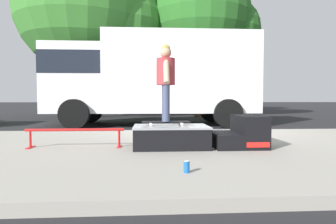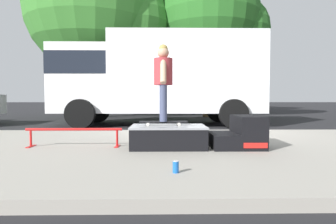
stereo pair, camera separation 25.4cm
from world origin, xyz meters
TOP-DOWN VIEW (x-y plane):
  - ground_plane at (0.00, 0.00)m, footprint 140.00×140.00m
  - sidewalk_slab at (0.00, -3.00)m, footprint 50.00×5.00m
  - skate_box at (-0.92, -3.10)m, footprint 1.20×0.79m
  - kicker_ramp at (0.25, -3.10)m, footprint 0.81×0.81m
  - grind_rail at (-2.47, -3.00)m, footprint 1.57×0.28m
  - skateboard at (-1.00, -3.05)m, footprint 0.79×0.23m
  - skater_kid at (-1.00, -3.05)m, footprint 0.30×0.64m
  - soda_can at (-0.87, -4.70)m, footprint 0.07×0.07m
  - box_truck at (-1.20, 2.20)m, footprint 6.91×2.63m
  - street_tree_main at (-4.01, 6.43)m, footprint 7.01×6.37m
  - street_tree_neighbour at (1.59, 6.72)m, footprint 5.56×5.06m
  - house_behind at (0.16, 15.45)m, footprint 9.54×8.23m

SIDE VIEW (x-z plane):
  - ground_plane at x=0.00m, z-range 0.00..0.00m
  - sidewalk_slab at x=0.00m, z-range 0.00..0.12m
  - soda_can at x=-0.87m, z-range 0.12..0.25m
  - skate_box at x=-0.92m, z-range 0.13..0.48m
  - kicker_ramp at x=0.25m, z-range 0.08..0.59m
  - grind_rail at x=-2.47m, z-range 0.20..0.51m
  - skateboard at x=-1.00m, z-range 0.49..0.56m
  - skater_kid at x=-1.00m, z-range 0.65..1.89m
  - box_truck at x=-1.20m, z-range 0.18..3.23m
  - house_behind at x=0.16m, z-range 0.04..8.44m
  - street_tree_neighbour at x=1.59m, z-range 1.08..8.61m
  - street_tree_main at x=-4.01m, z-range 0.86..9.32m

